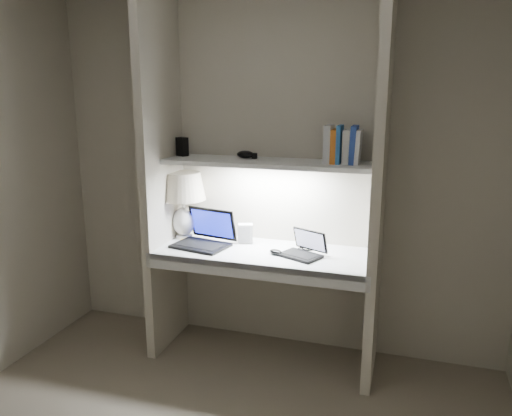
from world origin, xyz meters
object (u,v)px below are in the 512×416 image
at_px(laptop_netbook, 304,250).
at_px(speaker, 246,234).
at_px(table_lamp, 183,194).
at_px(book_row, 342,145).
at_px(laptop_main, 205,237).

bearing_deg(laptop_netbook, speaker, -173.51).
bearing_deg(table_lamp, book_row, -0.77).
distance_m(laptop_netbook, speaker, 0.47).
relative_size(laptop_main, speaker, 3.04).
height_order(table_lamp, speaker, table_lamp).
bearing_deg(laptop_main, book_row, 17.80).
height_order(table_lamp, laptop_netbook, table_lamp).
bearing_deg(book_row, speaker, 178.51).
relative_size(table_lamp, laptop_main, 1.15).
bearing_deg(laptop_netbook, book_row, 57.17).
bearing_deg(book_row, laptop_main, -173.30).
relative_size(table_lamp, speaker, 3.50).
relative_size(laptop_main, book_row, 1.73).
distance_m(table_lamp, book_row, 1.19).
distance_m(laptop_main, laptop_netbook, 0.70).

